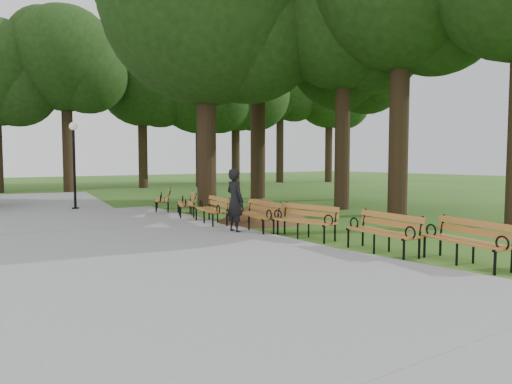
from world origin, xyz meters
TOP-DOWN VIEW (x-y plane):
  - ground at (0.00, 0.00)m, footprint 100.00×100.00m
  - path at (-4.00, 3.00)m, footprint 12.00×38.00m
  - person at (-0.65, 2.99)m, footprint 0.44×0.66m
  - lamp_post at (-2.62, 11.56)m, footprint 0.32×0.32m
  - dirt_mound at (1.35, 4.35)m, footprint 2.73×2.73m
  - bench_1 at (0.78, -2.84)m, footprint 0.99×1.99m
  - bench_2 at (0.39, -1.17)m, footprint 0.83×1.95m
  - bench_3 at (0.25, 1.21)m, footprint 0.94×1.98m
  - bench_4 at (-0.01, 2.91)m, footprint 0.87×1.97m
  - bench_5 at (-0.33, 4.86)m, footprint 1.01×1.99m
  - bench_6 at (-0.04, 7.12)m, footprint 1.35×2.00m
  - bench_7 at (0.02, 9.18)m, footprint 1.39×1.99m
  - lawn_tree_1 at (6.23, 5.63)m, footprint 5.79×5.79m
  - lawn_tree_2 at (2.08, 9.30)m, footprint 8.55×8.55m
  - lawn_tree_4 at (6.57, 11.86)m, footprint 6.49×6.49m
  - lawn_tree_5 at (9.47, 8.59)m, footprint 5.50×5.50m
  - tree_backdrop at (6.62, 23.35)m, footprint 38.06×9.21m

SIDE VIEW (x-z plane):
  - ground at x=0.00m, z-range 0.00..0.00m
  - path at x=-4.00m, z-range 0.00..0.06m
  - dirt_mound at x=1.35m, z-range 0.00..0.79m
  - bench_1 at x=0.78m, z-range 0.00..0.88m
  - bench_2 at x=0.39m, z-range 0.00..0.88m
  - bench_3 at x=0.25m, z-range 0.00..0.88m
  - bench_4 at x=-0.01m, z-range 0.00..0.88m
  - bench_5 at x=-0.33m, z-range 0.00..0.88m
  - bench_6 at x=-0.04m, z-range 0.00..0.88m
  - bench_7 at x=0.02m, z-range 0.00..0.88m
  - person at x=-0.65m, z-range 0.00..1.76m
  - lamp_post at x=-2.62m, z-range 0.73..4.20m
  - lawn_tree_5 at x=9.47m, z-range 2.13..11.98m
  - lawn_tree_1 at x=6.23m, z-range 2.34..12.90m
  - tree_backdrop at x=6.62m, z-range 0.00..16.00m
  - lawn_tree_2 at x=2.08m, z-range 2.07..14.83m
  - lawn_tree_4 at x=6.57m, z-range 2.89..15.35m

